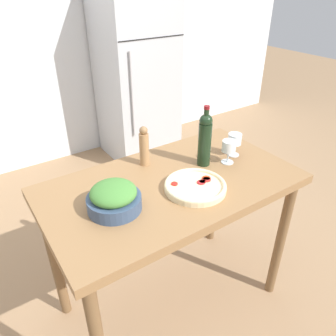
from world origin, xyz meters
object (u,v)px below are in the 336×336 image
object	(u,v)px
salad_bowl	(114,198)
wine_bottle	(205,139)
wine_glass_near	(229,147)
refrigerator	(136,74)
wine_glass_far	(235,140)
pepper_mill	(144,147)
homemade_pizza	(195,186)

from	to	relation	value
salad_bowl	wine_bottle	bearing A→B (deg)	8.61
wine_glass_near	salad_bowl	xyz separation A→B (m)	(-0.68, -0.03, -0.03)
refrigerator	wine_glass_far	bearing A→B (deg)	-102.39
wine_bottle	salad_bowl	world-z (taller)	wine_bottle
wine_glass_near	wine_glass_far	bearing A→B (deg)	27.75
wine_glass_far	pepper_mill	world-z (taller)	pepper_mill
wine_glass_near	pepper_mill	bearing A→B (deg)	148.30
wine_bottle	pepper_mill	distance (m)	0.32
refrigerator	pepper_mill	xyz separation A→B (m)	(-0.86, -1.63, 0.11)
refrigerator	wine_bottle	world-z (taller)	refrigerator
salad_bowl	homemade_pizza	world-z (taller)	salad_bowl
homemade_pizza	wine_bottle	bearing A→B (deg)	41.68
pepper_mill	salad_bowl	world-z (taller)	pepper_mill
wine_bottle	wine_glass_far	size ratio (longest dim) A/B	2.53
wine_glass_near	wine_glass_far	distance (m)	0.10
wine_glass_near	homemade_pizza	xyz separation A→B (m)	(-0.30, -0.10, -0.07)
wine_glass_near	salad_bowl	world-z (taller)	wine_glass_near
wine_glass_near	homemade_pizza	distance (m)	0.33
wine_bottle	wine_glass_near	bearing A→B (deg)	-26.95
wine_bottle	pepper_mill	bearing A→B (deg)	146.29
refrigerator	wine_glass_near	size ratio (longest dim) A/B	13.70
pepper_mill	homemade_pizza	xyz separation A→B (m)	(0.08, -0.34, -0.09)
pepper_mill	homemade_pizza	distance (m)	0.36
wine_glass_near	pepper_mill	world-z (taller)	pepper_mill
wine_bottle	wine_glass_near	xyz separation A→B (m)	(0.12, -0.06, -0.06)
wine_glass_far	homemade_pizza	distance (m)	0.42
homemade_pizza	salad_bowl	bearing A→B (deg)	168.39
refrigerator	homemade_pizza	xyz separation A→B (m)	(-0.79, -1.97, 0.02)
salad_bowl	homemade_pizza	distance (m)	0.39
wine_bottle	pepper_mill	xyz separation A→B (m)	(-0.26, 0.17, -0.05)
wine_glass_near	wine_bottle	bearing A→B (deg)	153.05
wine_glass_far	homemade_pizza	size ratio (longest dim) A/B	0.44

